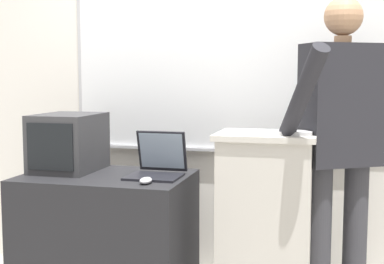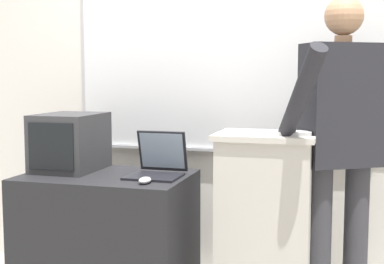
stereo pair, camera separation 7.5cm
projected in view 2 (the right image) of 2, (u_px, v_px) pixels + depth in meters
name	position (u px, v px, depth m)	size (l,w,h in m)	color
back_wall	(228.00, 79.00, 3.50)	(6.40, 0.17, 2.62)	silver
lectern_podium	(265.00, 228.00, 2.88)	(0.53, 0.41, 1.03)	#BCB7AD
side_desk	(108.00, 240.00, 3.08)	(0.94, 0.63, 0.78)	black
person_presenter	(340.00, 138.00, 2.82)	(0.58, 0.72, 1.74)	#333338
laptop	(158.00, 163.00, 3.01)	(0.29, 0.31, 0.25)	black
wireless_keyboard	(268.00, 132.00, 2.77)	(0.44, 0.13, 0.02)	silver
computer_mouse_by_laptop	(145.00, 180.00, 2.78)	(0.06, 0.10, 0.03)	#BCBCC1
crt_monitor	(70.00, 142.00, 3.17)	(0.34, 0.44, 0.34)	#333335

